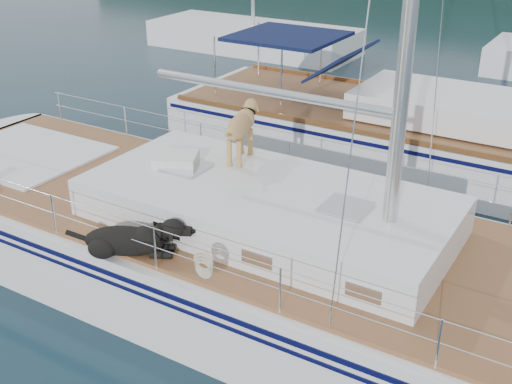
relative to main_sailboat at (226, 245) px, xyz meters
The scene contains 4 objects.
ground 0.68m from the main_sailboat, behind, with size 120.00×120.00×0.00m, color black.
main_sailboat is the anchor object (origin of this frame).
neighbor_sailboat 6.31m from the main_sailboat, 81.49° to the left, with size 11.00×3.50×13.30m.
bg_boat_west 16.17m from the main_sailboat, 120.01° to the left, with size 8.00×3.00×11.65m.
Camera 1 is at (4.89, -7.04, 5.61)m, focal length 45.00 mm.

